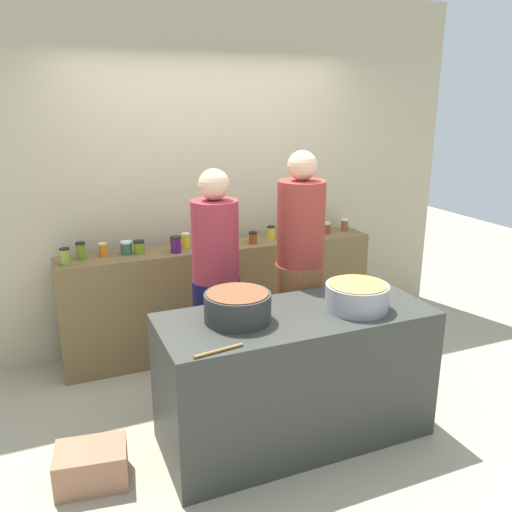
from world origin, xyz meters
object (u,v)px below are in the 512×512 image
object	(u,v)px
preserve_jar_1	(81,251)
preserve_jar_12	(313,226)
preserve_jar_4	(139,247)
preserve_jar_13	(326,228)
preserve_jar_2	(103,250)
preserve_jar_8	(226,239)
wooden_spoon	(219,351)
preserve_jar_0	(65,256)
preserve_jar_14	(345,225)
preserve_jar_9	(253,238)
bread_crate	(92,466)
preserve_jar_7	(202,238)
preserve_jar_5	(176,245)
cooking_pot_center	(357,296)
preserve_jar_6	(186,240)
cook_in_cap	(299,285)
cook_with_tongs	(216,299)
preserve_jar_3	(126,248)
preserve_jar_10	(271,232)
preserve_jar_11	(296,229)
cooking_pot_left	(238,307)

from	to	relation	value
preserve_jar_1	preserve_jar_12	size ratio (longest dim) A/B	1.02
preserve_jar_4	preserve_jar_13	bearing A→B (deg)	0.59
preserve_jar_2	preserve_jar_12	xyz separation A→B (m)	(1.86, -0.00, 0.01)
preserve_jar_8	wooden_spoon	bearing A→B (deg)	-110.74
preserve_jar_0	preserve_jar_14	bearing A→B (deg)	2.35
preserve_jar_9	bread_crate	bearing A→B (deg)	-139.76
preserve_jar_1	wooden_spoon	distance (m)	1.82
preserve_jar_7	preserve_jar_14	xyz separation A→B (m)	(1.37, -0.03, -0.01)
preserve_jar_5	cooking_pot_center	world-z (taller)	preserve_jar_5
preserve_jar_2	preserve_jar_6	distance (m)	0.67
preserve_jar_13	cook_in_cap	distance (m)	1.14
cooking_pot_center	cook_with_tongs	size ratio (longest dim) A/B	0.23
preserve_jar_4	bread_crate	distance (m)	1.73
preserve_jar_6	bread_crate	world-z (taller)	preserve_jar_6
preserve_jar_6	preserve_jar_9	bearing A→B (deg)	-10.88
preserve_jar_2	preserve_jar_3	world-z (taller)	same
preserve_jar_10	cook_in_cap	xyz separation A→B (m)	(-0.16, -0.87, -0.18)
preserve_jar_6	preserve_jar_12	distance (m)	1.19
preserve_jar_4	preserve_jar_8	size ratio (longest dim) A/B	1.04
preserve_jar_1	preserve_jar_11	size ratio (longest dim) A/B	0.94
preserve_jar_10	cook_in_cap	bearing A→B (deg)	-100.58
preserve_jar_6	bread_crate	size ratio (longest dim) A/B	0.30
preserve_jar_6	preserve_jar_14	bearing A→B (deg)	-0.76
wooden_spoon	preserve_jar_2	bearing A→B (deg)	101.34
wooden_spoon	preserve_jar_1	bearing A→B (deg)	106.66
preserve_jar_12	cook_in_cap	xyz separation A→B (m)	(-0.59, -0.89, -0.19)
cooking_pot_center	preserve_jar_0	bearing A→B (deg)	139.18
preserve_jar_2	preserve_jar_6	world-z (taller)	preserve_jar_6
cooking_pot_left	preserve_jar_10	bearing A→B (deg)	58.79
preserve_jar_12	bread_crate	bearing A→B (deg)	-147.00
preserve_jar_2	preserve_jar_13	distance (m)	1.98
preserve_jar_10	cooking_pot_center	bearing A→B (deg)	-93.43
preserve_jar_1	wooden_spoon	xyz separation A→B (m)	(0.52, -1.73, -0.13)
preserve_jar_13	cook_in_cap	bearing A→B (deg)	-129.33
cooking_pot_center	wooden_spoon	distance (m)	1.02
preserve_jar_13	cook_in_cap	world-z (taller)	cook_in_cap
cooking_pot_left	preserve_jar_0	bearing A→B (deg)	124.16
preserve_jar_0	preserve_jar_14	distance (m)	2.47
preserve_jar_3	wooden_spoon	size ratio (longest dim) A/B	0.37
preserve_jar_5	cook_in_cap	size ratio (longest dim) A/B	0.07
cooking_pot_center	wooden_spoon	xyz separation A→B (m)	(-0.99, -0.23, -0.07)
cooking_pot_left	bread_crate	distance (m)	1.23
preserve_jar_1	preserve_jar_7	world-z (taller)	preserve_jar_1
preserve_jar_7	preserve_jar_8	distance (m)	0.20
preserve_jar_9	preserve_jar_10	distance (m)	0.22
preserve_jar_13	cook_in_cap	size ratio (longest dim) A/B	0.06
preserve_jar_3	preserve_jar_13	world-z (taller)	preserve_jar_3
preserve_jar_3	preserve_jar_13	bearing A→B (deg)	-0.25
preserve_jar_6	cook_in_cap	xyz separation A→B (m)	(0.60, -0.89, -0.18)
preserve_jar_1	preserve_jar_6	world-z (taller)	preserve_jar_1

